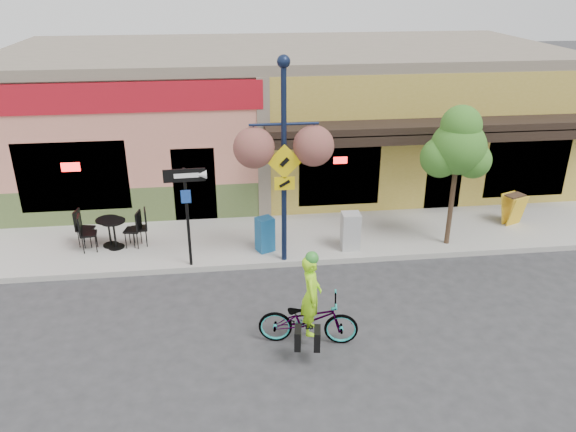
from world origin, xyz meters
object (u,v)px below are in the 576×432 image
at_px(street_tree, 455,177).
at_px(newspaper_box_blue, 265,234).
at_px(newspaper_box_grey, 350,231).
at_px(one_way_sign, 188,218).
at_px(cyclist_rider, 311,306).
at_px(lamp_post, 284,164).
at_px(bicycle, 308,320).
at_px(building, 283,113).

bearing_deg(street_tree, newspaper_box_blue, 178.18).
height_order(newspaper_box_blue, newspaper_box_grey, newspaper_box_grey).
height_order(one_way_sign, street_tree, street_tree).
bearing_deg(cyclist_rider, newspaper_box_grey, -13.97).
bearing_deg(one_way_sign, lamp_post, -2.47).
bearing_deg(cyclist_rider, bicycle, 99.97).
distance_m(cyclist_rider, lamp_post, 3.72).
distance_m(cyclist_rider, one_way_sign, 4.12).
bearing_deg(newspaper_box_grey, bicycle, -113.74).
relative_size(one_way_sign, newspaper_box_blue, 2.75).
height_order(lamp_post, street_tree, lamp_post).
height_order(building, cyclist_rider, building).
bearing_deg(cyclist_rider, lamp_post, 12.74).
xyz_separation_m(building, bicycle, (-0.64, -10.09, -1.73)).
bearing_deg(lamp_post, newspaper_box_grey, 13.07).
bearing_deg(one_way_sign, bicycle, -55.66).
relative_size(bicycle, cyclist_rider, 1.19).
distance_m(lamp_post, one_way_sign, 2.64).
xyz_separation_m(building, cyclist_rider, (-0.59, -10.09, -1.42)).
relative_size(bicycle, lamp_post, 0.39).
relative_size(one_way_sign, street_tree, 0.67).
distance_m(building, bicycle, 10.26).
distance_m(cyclist_rider, newspaper_box_blue, 3.84).
xyz_separation_m(newspaper_box_blue, street_tree, (4.84, -0.15, 1.42)).
bearing_deg(newspaper_box_blue, newspaper_box_grey, -27.84).
height_order(building, one_way_sign, building).
xyz_separation_m(lamp_post, street_tree, (4.41, 0.39, -0.64)).
distance_m(bicycle, one_way_sign, 4.14).
relative_size(building, newspaper_box_blue, 19.91).
height_order(building, lamp_post, lamp_post).
bearing_deg(cyclist_rider, one_way_sign, 47.34).
xyz_separation_m(building, newspaper_box_grey, (1.03, -6.45, -1.60)).
xyz_separation_m(bicycle, one_way_sign, (-2.42, 3.24, 0.89)).
height_order(lamp_post, one_way_sign, lamp_post).
distance_m(building, newspaper_box_blue, 6.62).
relative_size(cyclist_rider, one_way_sign, 0.66).
bearing_deg(newspaper_box_grey, newspaper_box_blue, 176.96).
bearing_deg(building, bicycle, -93.62).
bearing_deg(street_tree, lamp_post, -174.89).
bearing_deg(bicycle, newspaper_box_blue, 18.11).
xyz_separation_m(bicycle, street_tree, (4.30, 3.63, 1.51)).
xyz_separation_m(lamp_post, one_way_sign, (-2.32, 0.00, -1.25)).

